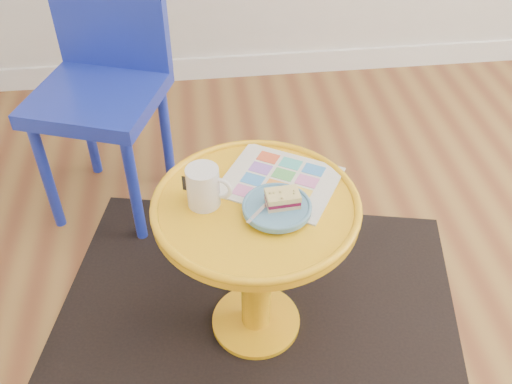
{
  "coord_description": "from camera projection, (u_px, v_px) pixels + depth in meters",
  "views": [
    {
      "loc": [
        -0.93,
        -0.73,
        1.54
      ],
      "look_at": [
        -0.8,
        0.38,
        0.57
      ],
      "focal_mm": 40.0,
      "sensor_mm": 36.0,
      "label": 1
    }
  ],
  "objects": [
    {
      "name": "cake_slice",
      "position": [
        283.0,
        199.0,
        1.46
      ],
      "size": [
        0.09,
        0.06,
        0.04
      ],
      "rotation": [
        0.0,
        0.0,
        0.07
      ],
      "color": "#D3BC8C",
      "rests_on": "plate"
    },
    {
      "name": "side_table",
      "position": [
        256.0,
        242.0,
        1.61
      ],
      "size": [
        0.56,
        0.56,
        0.53
      ],
      "color": "#F5AE14",
      "rests_on": "ground"
    },
    {
      "name": "rug",
      "position": [
        256.0,
        323.0,
        1.85
      ],
      "size": [
        1.51,
        1.36,
        0.01
      ],
      "primitive_type": "cube",
      "rotation": [
        0.0,
        0.0,
        -0.22
      ],
      "color": "black",
      "rests_on": "ground"
    },
    {
      "name": "plate",
      "position": [
        277.0,
        208.0,
        1.47
      ],
      "size": [
        0.18,
        0.18,
        0.02
      ],
      "color": "#548EB3",
      "rests_on": "newspaper"
    },
    {
      "name": "room_walls",
      "position": [
        188.0,
        192.0,
        2.26
      ],
      "size": [
        4.0,
        4.0,
        4.0
      ],
      "color": "silver",
      "rests_on": "ground"
    },
    {
      "name": "mug",
      "position": [
        204.0,
        186.0,
        1.47
      ],
      "size": [
        0.12,
        0.09,
        0.11
      ],
      "rotation": [
        0.0,
        0.0,
        -0.4
      ],
      "color": "white",
      "rests_on": "side_table"
    },
    {
      "name": "fork",
      "position": [
        265.0,
        206.0,
        1.46
      ],
      "size": [
        0.11,
        0.12,
        0.0
      ],
      "rotation": [
        0.0,
        0.0,
        -0.72
      ],
      "color": "silver",
      "rests_on": "plate"
    },
    {
      "name": "newspaper",
      "position": [
        280.0,
        181.0,
        1.58
      ],
      "size": [
        0.39,
        0.37,
        0.01
      ],
      "primitive_type": "cube",
      "rotation": [
        0.0,
        0.0,
        -0.54
      ],
      "color": "silver",
      "rests_on": "side_table"
    },
    {
      "name": "chair",
      "position": [
        103.0,
        72.0,
        2.0
      ],
      "size": [
        0.54,
        0.54,
        0.95
      ],
      "rotation": [
        0.0,
        0.0,
        -0.34
      ],
      "color": "#1A2BAC",
      "rests_on": "ground"
    }
  ]
}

